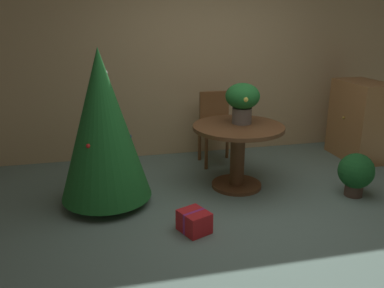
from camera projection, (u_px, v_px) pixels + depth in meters
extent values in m
plane|color=slate|center=(258.00, 221.00, 3.89)|extent=(6.60, 6.60, 0.00)
cube|color=tan|center=(202.00, 61.00, 5.54)|extent=(6.00, 0.10, 2.60)
cylinder|color=brown|center=(236.00, 185.00, 4.67)|extent=(0.57, 0.57, 0.04)
cylinder|color=brown|center=(237.00, 157.00, 4.57)|extent=(0.16, 0.16, 0.65)
cylinder|color=brown|center=(238.00, 127.00, 4.46)|extent=(1.02, 1.02, 0.04)
cylinder|color=#665B51|center=(242.00, 116.00, 4.51)|extent=(0.22, 0.22, 0.18)
ellipsoid|color=#1E6628|center=(243.00, 96.00, 4.44)|extent=(0.38, 0.38, 0.29)
sphere|color=#EAD14C|center=(249.00, 93.00, 4.30)|extent=(0.05, 0.05, 0.05)
sphere|color=#EAD14C|center=(238.00, 88.00, 4.54)|extent=(0.05, 0.05, 0.05)
sphere|color=#EAD14C|center=(245.00, 99.00, 4.29)|extent=(0.08, 0.08, 0.08)
cylinder|color=brown|center=(236.00, 150.00, 5.22)|extent=(0.04, 0.04, 0.46)
cylinder|color=brown|center=(206.00, 152.00, 5.14)|extent=(0.04, 0.04, 0.46)
cylinder|color=brown|center=(227.00, 142.00, 5.55)|extent=(0.04, 0.04, 0.46)
cylinder|color=brown|center=(200.00, 144.00, 5.46)|extent=(0.04, 0.04, 0.46)
cube|color=brown|center=(218.00, 128.00, 5.27)|extent=(0.44, 0.39, 0.05)
cube|color=brown|center=(214.00, 107.00, 5.35)|extent=(0.39, 0.05, 0.43)
cylinder|color=brown|center=(108.00, 199.00, 4.25)|extent=(0.10, 0.10, 0.09)
cone|color=#1E6628|center=(103.00, 125.00, 4.00)|extent=(0.93, 0.93, 1.53)
sphere|color=#2D51A8|center=(121.00, 171.00, 3.90)|extent=(0.06, 0.06, 0.06)
sphere|color=#2D51A8|center=(129.00, 137.00, 4.19)|extent=(0.05, 0.05, 0.05)
sphere|color=silver|center=(105.00, 73.00, 3.89)|extent=(0.05, 0.05, 0.05)
sphere|color=red|center=(88.00, 146.00, 3.80)|extent=(0.04, 0.04, 0.04)
cube|color=red|center=(194.00, 222.00, 3.68)|extent=(0.32, 0.34, 0.20)
cube|color=#9E287A|center=(194.00, 222.00, 3.68)|extent=(0.23, 0.12, 0.20)
cube|color=#9E6B3D|center=(360.00, 120.00, 5.48)|extent=(0.48, 0.81, 1.06)
sphere|color=#B29338|center=(344.00, 118.00, 5.41)|extent=(0.04, 0.04, 0.04)
cylinder|color=#4C382D|center=(354.00, 190.00, 4.42)|extent=(0.19, 0.19, 0.14)
sphere|color=#195623|center=(356.00, 171.00, 4.35)|extent=(0.38, 0.38, 0.38)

